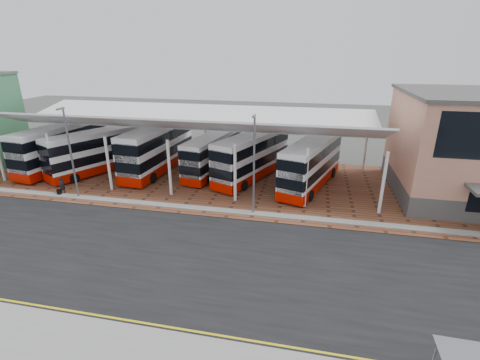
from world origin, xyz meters
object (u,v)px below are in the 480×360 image
at_px(bus_5, 311,164).
at_px(bus_1, 98,152).
at_px(bus_0, 62,147).
at_px(bus_4, 252,156).
at_px(bus_2, 158,149).
at_px(pedestrian, 62,185).
at_px(bus_3, 212,154).

bearing_deg(bus_5, bus_1, -160.82).
bearing_deg(bus_0, bus_4, 9.49).
distance_m(bus_2, pedestrian, 10.11).
bearing_deg(bus_0, pedestrian, -47.51).
bearing_deg(bus_4, bus_2, -159.69).
distance_m(bus_2, bus_3, 6.04).
distance_m(bus_0, bus_4, 21.19).
height_order(bus_3, pedestrian, bus_3).
bearing_deg(bus_5, bus_2, -166.74).
height_order(bus_0, bus_5, bus_0).
height_order(bus_0, bus_3, bus_0).
bearing_deg(bus_1, pedestrian, -60.23).
distance_m(bus_3, bus_5, 10.48).
height_order(bus_1, bus_2, bus_2).
xyz_separation_m(bus_3, bus_4, (4.38, -0.60, 0.23)).
bearing_deg(bus_3, bus_1, -159.73).
xyz_separation_m(bus_5, pedestrian, (-22.17, -6.75, -1.42)).
relative_size(bus_1, bus_4, 0.96).
bearing_deg(pedestrian, bus_5, -61.85).
relative_size(bus_0, bus_2, 0.99).
distance_m(bus_4, bus_5, 6.06).
bearing_deg(bus_3, pedestrian, -134.42).
height_order(bus_2, pedestrian, bus_2).
distance_m(bus_0, pedestrian, 8.55).
bearing_deg(bus_1, bus_0, -158.68).
relative_size(bus_0, bus_4, 1.05).
xyz_separation_m(bus_2, bus_5, (16.34, -1.36, -0.19)).
relative_size(bus_4, pedestrian, 6.89).
xyz_separation_m(bus_4, pedestrian, (-16.22, -7.93, -1.45)).
bearing_deg(bus_0, bus_5, 6.34).
bearing_deg(pedestrian, bus_3, -43.05).
relative_size(bus_1, bus_5, 0.96).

